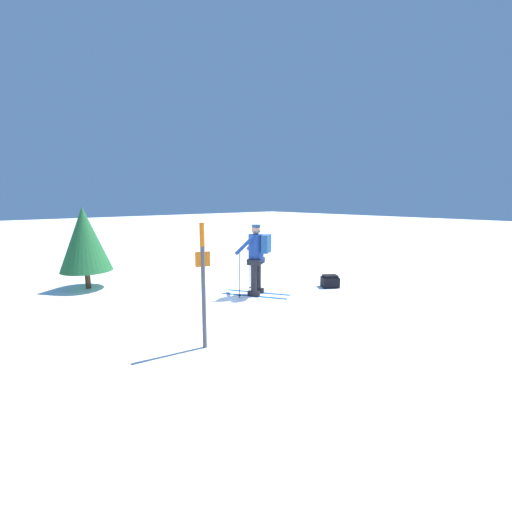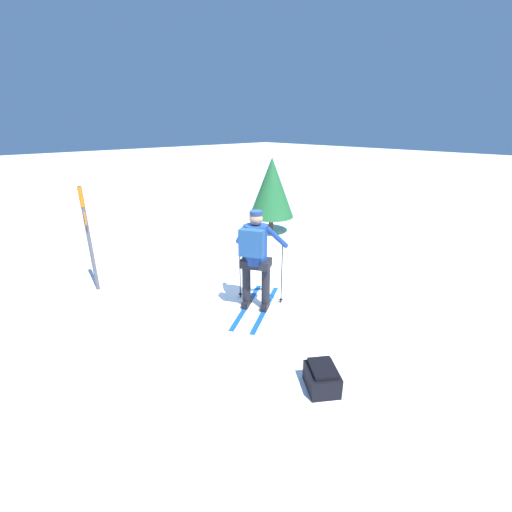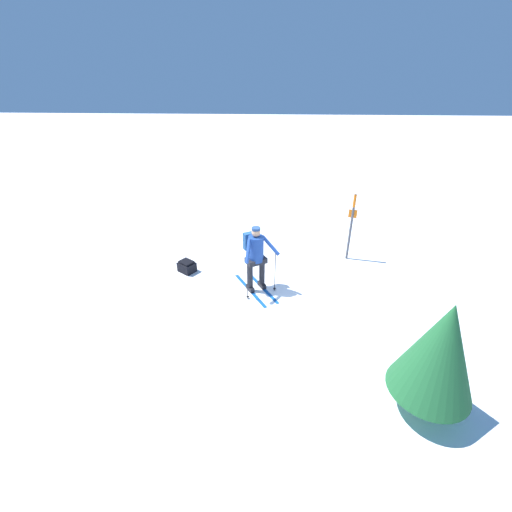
{
  "view_description": "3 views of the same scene",
  "coord_description": "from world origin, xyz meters",
  "views": [
    {
      "loc": [
        -6.87,
        4.96,
        2.43
      ],
      "look_at": [
        -0.49,
        -0.63,
        1.0
      ],
      "focal_mm": 24.0,
      "sensor_mm": 36.0,
      "label": 1
    },
    {
      "loc": [
        -4.22,
        -4.6,
        3.12
      ],
      "look_at": [
        -0.49,
        -0.63,
        1.0
      ],
      "focal_mm": 24.0,
      "sensor_mm": 36.0,
      "label": 2
    },
    {
      "loc": [
        7.1,
        -0.22,
        5.18
      ],
      "look_at": [
        -0.49,
        -0.63,
        1.0
      ],
      "focal_mm": 24.0,
      "sensor_mm": 36.0,
      "label": 3
    }
  ],
  "objects": [
    {
      "name": "ground_plane",
      "position": [
        0.0,
        0.0,
        0.0
      ],
      "size": [
        80.0,
        80.0,
        0.0
      ],
      "primitive_type": "plane",
      "color": "white"
    },
    {
      "name": "skier",
      "position": [
        -0.51,
        -0.64,
        1.05
      ],
      "size": [
        1.7,
        1.26,
        1.79
      ],
      "color": "#144C9E",
      "rests_on": "ground_plane"
    },
    {
      "name": "dropped_backpack",
      "position": [
        -1.28,
        -2.67,
        0.16
      ],
      "size": [
        0.56,
        0.58,
        0.34
      ],
      "color": "black",
      "rests_on": "ground_plane"
    },
    {
      "name": "trail_marker",
      "position": [
        -2.31,
        2.09,
        1.22
      ],
      "size": [
        0.09,
        0.24,
        2.06
      ],
      "color": "#4C4C51",
      "rests_on": "ground_plane"
    },
    {
      "name": "pine_tree",
      "position": [
        3.01,
        2.42,
        1.35
      ],
      "size": [
        1.33,
        1.33,
        2.22
      ],
      "color": "#4C331E",
      "rests_on": "ground_plane"
    }
  ]
}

